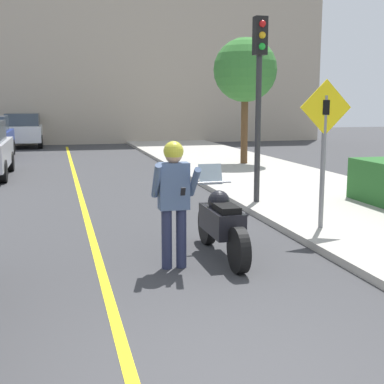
# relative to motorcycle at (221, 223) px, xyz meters

# --- Properties ---
(road_center_line) EXTENTS (0.12, 36.00, 0.01)m
(road_center_line) POSITION_rel_motorcycle_xyz_m (-1.75, 2.50, -0.50)
(road_center_line) COLOR yellow
(road_center_line) RESTS_ON ground
(building_backdrop) EXTENTS (28.00, 1.20, 9.39)m
(building_backdrop) POSITION_rel_motorcycle_xyz_m (-1.15, 22.50, 4.20)
(building_backdrop) COLOR #B2A38E
(building_backdrop) RESTS_ON ground
(motorcycle) EXTENTS (0.62, 2.14, 1.29)m
(motorcycle) POSITION_rel_motorcycle_xyz_m (0.00, 0.00, 0.00)
(motorcycle) COLOR black
(motorcycle) RESTS_ON ground
(person_biker) EXTENTS (0.59, 0.47, 1.72)m
(person_biker) POSITION_rel_motorcycle_xyz_m (-0.78, -0.36, 0.55)
(person_biker) COLOR #282D4C
(person_biker) RESTS_ON ground
(crossing_sign) EXTENTS (0.91, 0.08, 2.47)m
(crossing_sign) POSITION_rel_motorcycle_xyz_m (2.03, 0.83, 1.11)
(crossing_sign) COLOR slate
(crossing_sign) RESTS_ON sidewalk_curb
(traffic_light) EXTENTS (0.26, 0.30, 3.81)m
(traffic_light) POSITION_rel_motorcycle_xyz_m (1.85, 3.35, 2.27)
(traffic_light) COLOR #2D2D30
(traffic_light) RESTS_ON sidewalk_curb
(street_tree) EXTENTS (2.17, 2.17, 4.27)m
(street_tree) POSITION_rel_motorcycle_xyz_m (4.07, 10.37, 2.78)
(street_tree) COLOR brown
(street_tree) RESTS_ON sidewalk_curb
(parked_car_white) EXTENTS (1.88, 4.20, 1.68)m
(parked_car_white) POSITION_rel_motorcycle_xyz_m (-3.84, 21.04, 0.36)
(parked_car_white) COLOR black
(parked_car_white) RESTS_ON ground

